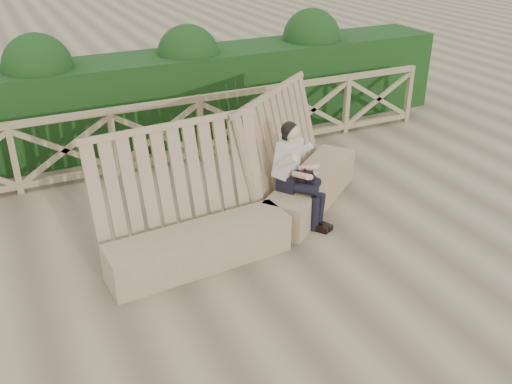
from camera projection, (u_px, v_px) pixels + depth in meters
name	position (u px, v px, depth m)	size (l,w,h in m)	color
ground	(254.00, 281.00, 6.46)	(60.00, 60.00, 0.00)	brown
bench	(256.00, 202.00, 7.31)	(4.11, 2.13, 1.60)	#7E6048
woman	(296.00, 170.00, 7.35)	(0.66, 0.84, 1.39)	black
guardrail	(158.00, 135.00, 9.02)	(10.10, 0.09, 1.10)	olive
hedge	(136.00, 102.00, 9.89)	(12.00, 1.20, 1.50)	black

